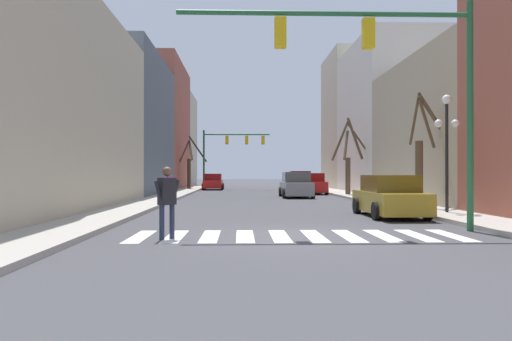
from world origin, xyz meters
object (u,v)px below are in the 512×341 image
at_px(car_parked_left_mid, 389,197).
at_px(street_tree_left_mid, 423,155).
at_px(street_tree_right_near, 190,164).
at_px(street_tree_left_near, 349,158).
at_px(car_driving_toward_lane, 300,182).
at_px(car_driving_away_lane, 213,182).
at_px(car_parked_left_far, 311,184).
at_px(traffic_signal_near, 383,61).
at_px(traffic_signal_far, 229,146).
at_px(pedestrian_on_right_sidewalk, 167,196).
at_px(pedestrian_on_left_sidewalk, 170,182).
at_px(street_lamp_right_corner, 447,129).
at_px(car_parked_right_mid, 296,186).

bearing_deg(car_parked_left_mid, street_tree_left_mid, -38.15).
distance_m(street_tree_right_near, street_tree_left_near, 18.52).
bearing_deg(car_driving_toward_lane, car_driving_away_lane, 70.87).
bearing_deg(car_parked_left_mid, car_parked_left_far, 0.14).
height_order(traffic_signal_near, car_driving_away_lane, traffic_signal_near).
relative_size(traffic_signal_far, street_tree_left_mid, 1.28).
bearing_deg(car_parked_left_far, traffic_signal_far, 34.75).
distance_m(traffic_signal_far, street_tree_left_near, 16.36).
bearing_deg(street_tree_left_near, pedestrian_on_right_sidewalk, -113.02).
bearing_deg(pedestrian_on_left_sidewalk, street_tree_left_near, -15.19).
height_order(car_parked_left_far, car_parked_left_mid, car_parked_left_far).
relative_size(street_lamp_right_corner, street_tree_left_mid, 0.89).
bearing_deg(car_parked_left_far, pedestrian_on_left_sidewalk, 132.05).
height_order(car_parked_right_mid, pedestrian_on_left_sidewalk, pedestrian_on_left_sidewalk).
bearing_deg(car_parked_right_mid, street_tree_right_near, 29.86).
bearing_deg(car_parked_right_mid, pedestrian_on_right_sidewalk, 165.15).
bearing_deg(street_tree_left_near, car_parked_left_far, 116.29).
xyz_separation_m(car_driving_away_lane, pedestrian_on_left_sidewalk, (-1.59, -18.87, 0.33)).
distance_m(traffic_signal_near, street_tree_right_near, 35.65).
height_order(traffic_signal_near, street_tree_right_near, traffic_signal_near).
height_order(traffic_signal_far, street_tree_left_near, traffic_signal_far).
height_order(car_parked_right_mid, car_parked_left_mid, car_parked_right_mid).
bearing_deg(car_parked_left_far, street_lamp_right_corner, -173.39).
bearing_deg(pedestrian_on_left_sidewalk, car_parked_right_mid, -13.44).
xyz_separation_m(traffic_signal_near, car_parked_left_mid, (1.58, 4.68, -4.05)).
bearing_deg(car_parked_left_mid, pedestrian_on_left_sidewalk, 40.62).
distance_m(traffic_signal_far, street_tree_left_mid, 28.35).
relative_size(traffic_signal_far, car_parked_left_far, 1.34).
xyz_separation_m(traffic_signal_far, street_tree_right_near, (-3.74, -0.05, -1.75)).
relative_size(traffic_signal_near, street_tree_left_near, 1.55).
distance_m(traffic_signal_near, car_driving_away_lane, 35.85).
bearing_deg(street_tree_left_mid, car_parked_left_mid, -128.15).
height_order(pedestrian_on_right_sidewalk, pedestrian_on_left_sidewalk, pedestrian_on_right_sidewalk).
height_order(street_lamp_right_corner, street_tree_right_near, street_tree_right_near).
distance_m(car_parked_right_mid, street_tree_left_mid, 12.65).
distance_m(car_parked_left_mid, pedestrian_on_right_sidewalk, 9.61).
height_order(traffic_signal_near, street_tree_left_near, traffic_signal_near).
relative_size(car_parked_left_far, pedestrian_on_right_sidewalk, 2.69).
height_order(car_driving_toward_lane, pedestrian_on_right_sidewalk, car_driving_toward_lane).
distance_m(car_driving_away_lane, street_tree_left_mid, 29.33).
relative_size(car_parked_left_far, car_driving_toward_lane, 1.14).
relative_size(car_driving_away_lane, street_tree_right_near, 0.84).
distance_m(traffic_signal_near, car_parked_left_far, 25.32).
distance_m(traffic_signal_near, pedestrian_on_right_sidewalk, 7.06).
bearing_deg(street_lamp_right_corner, car_parked_left_mid, -174.45).
distance_m(car_parked_left_far, car_driving_toward_lane, 7.22).
xyz_separation_m(car_parked_left_far, car_driving_toward_lane, (-0.03, 7.22, 0.08)).
bearing_deg(street_lamp_right_corner, traffic_signal_far, 106.82).
bearing_deg(street_lamp_right_corner, street_tree_left_near, 90.90).
bearing_deg(pedestrian_on_left_sidewalk, car_driving_away_lane, 48.68).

